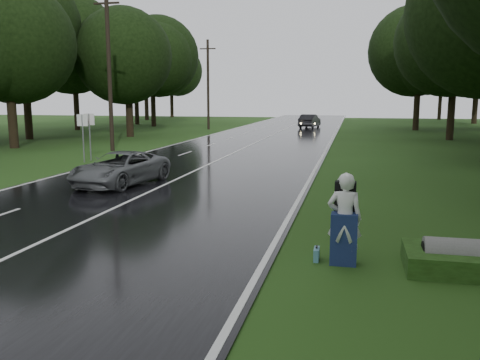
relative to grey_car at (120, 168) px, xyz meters
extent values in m
plane|color=#234615|center=(1.81, -8.27, -0.72)|extent=(160.00, 160.00, 0.00)
cube|color=black|center=(1.81, 11.73, -0.70)|extent=(12.00, 140.00, 0.04)
cube|color=silver|center=(1.81, 11.73, -0.68)|extent=(0.12, 140.00, 0.01)
imported|color=#505355|center=(0.00, 0.00, 0.00)|extent=(3.06, 5.23, 1.37)
imported|color=black|center=(4.30, 41.10, 0.10)|extent=(2.34, 4.96, 1.57)
imported|color=silver|center=(9.33, -8.19, 0.31)|extent=(0.76, 0.51, 2.06)
cube|color=navy|center=(9.33, -8.19, -0.15)|extent=(0.58, 0.39, 1.16)
cube|color=black|center=(9.33, -7.88, 0.76)|extent=(0.47, 0.25, 0.66)
cube|color=teal|center=(8.74, -8.06, -0.58)|extent=(0.12, 0.41, 0.29)
cylinder|color=slate|center=(11.73, -8.10, -0.72)|extent=(1.43, 0.71, 0.71)
camera|label=1|loc=(9.47, -19.17, 2.96)|focal=37.66mm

